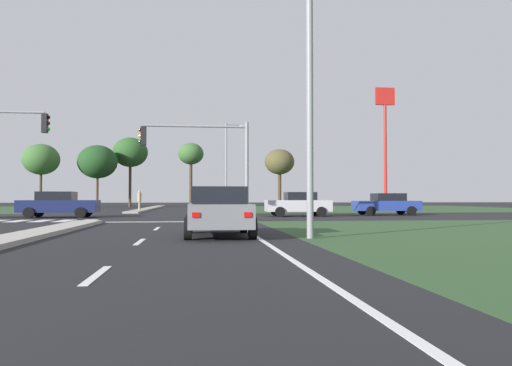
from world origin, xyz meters
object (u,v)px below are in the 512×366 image
object	(u,v)px
car_blue_fifth	(387,204)
fastfood_pole_sign	(385,121)
car_silver_third	(298,204)
treeline_fourth	(130,153)
car_navy_fourth	(59,204)
pedestrian_at_median	(139,198)
traffic_signal_near_right	(205,151)
street_lamp_third	(228,161)
car_grey_near	(218,211)
treeline_fifth	(191,155)
treeline_second	(41,160)
treeline_sixth	(280,162)
street_lamp_near	(314,42)
treeline_third	(98,162)

from	to	relation	value
car_blue_fifth	fastfood_pole_sign	world-z (taller)	fastfood_pole_sign
car_silver_third	treeline_fourth	xyz separation A→B (m)	(-15.52, 38.08, 6.55)
car_navy_fourth	pedestrian_at_median	world-z (taller)	pedestrian_at_median
traffic_signal_near_right	street_lamp_third	distance (m)	31.84
traffic_signal_near_right	pedestrian_at_median	world-z (taller)	traffic_signal_near_right
car_grey_near	treeline_fifth	world-z (taller)	treeline_fifth
street_lamp_third	fastfood_pole_sign	xyz separation A→B (m)	(13.87, -12.37, 3.01)
treeline_second	street_lamp_third	bearing A→B (deg)	-18.22
car_silver_third	treeline_second	xyz separation A→B (m)	(-25.58, 32.72, 5.12)
street_lamp_third	treeline_fourth	distance (m)	17.94
car_grey_near	car_navy_fourth	world-z (taller)	car_navy_fourth
treeline_sixth	traffic_signal_near_right	bearing A→B (deg)	-104.37
pedestrian_at_median	treeline_sixth	xyz separation A→B (m)	(16.02, 23.14, 4.82)
car_silver_third	traffic_signal_near_right	bearing A→B (deg)	135.90
traffic_signal_near_right	street_lamp_near	world-z (taller)	street_lamp_near
car_grey_near	treeline_sixth	world-z (taller)	treeline_sixth
car_navy_fourth	car_blue_fifth	distance (m)	21.53
car_silver_third	fastfood_pole_sign	world-z (taller)	fastfood_pole_sign
fastfood_pole_sign	treeline_third	xyz separation A→B (m)	(-29.98, 21.67, -2.54)
street_lamp_third	fastfood_pole_sign	bearing A→B (deg)	-41.73
treeline_sixth	treeline_fourth	bearing A→B (deg)	172.53
street_lamp_near	street_lamp_third	distance (m)	43.21
car_grey_near	street_lamp_third	world-z (taller)	street_lamp_third
treeline_second	treeline_sixth	bearing A→B (deg)	5.16
fastfood_pole_sign	treeline_fifth	bearing A→B (deg)	126.58
car_navy_fourth	street_lamp_near	distance (m)	21.75
street_lamp_near	treeline_sixth	bearing A→B (deg)	81.79
traffic_signal_near_right	treeline_fourth	world-z (taller)	treeline_fourth
traffic_signal_near_right	treeline_second	world-z (taller)	treeline_second
car_grey_near	treeline_fourth	size ratio (longest dim) A/B	0.48
traffic_signal_near_right	fastfood_pole_sign	size ratio (longest dim) A/B	0.49
pedestrian_at_median	treeline_fifth	distance (m)	26.10
car_silver_third	car_blue_fifth	xyz separation A→B (m)	(6.55, 1.59, -0.02)
traffic_signal_near_right	treeline_sixth	size ratio (longest dim) A/B	0.72
traffic_signal_near_right	car_silver_third	bearing A→B (deg)	45.90
street_lamp_third	treeline_fourth	world-z (taller)	street_lamp_third
car_grey_near	fastfood_pole_sign	size ratio (longest dim) A/B	0.39
fastfood_pole_sign	treeline_fifth	world-z (taller)	fastfood_pole_sign
pedestrian_at_median	traffic_signal_near_right	bearing A→B (deg)	37.79
treeline_third	treeline_sixth	distance (m)	23.76
fastfood_pole_sign	car_grey_near	bearing A→B (deg)	-119.53
treeline_second	treeline_third	distance (m)	6.67
traffic_signal_near_right	treeline_third	bearing A→B (deg)	107.67
car_grey_near	treeline_second	size ratio (longest dim) A/B	0.57
street_lamp_third	treeline_third	xyz separation A→B (m)	(-16.11, 9.30, 0.47)
pedestrian_at_median	treeline_sixth	distance (m)	28.55
pedestrian_at_median	treeline_fourth	bearing A→B (deg)	-149.16
traffic_signal_near_right	treeline_fourth	bearing A→B (deg)	101.93
car_blue_fifth	pedestrian_at_median	size ratio (longest dim) A/B	2.63
car_grey_near	treeline_fourth	xyz separation A→B (m)	(-9.65, 54.57, 6.57)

